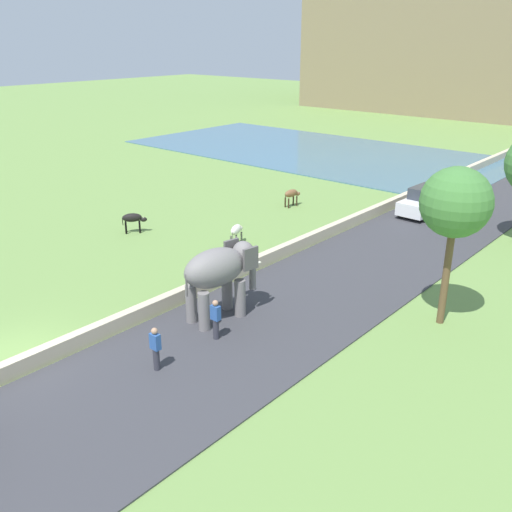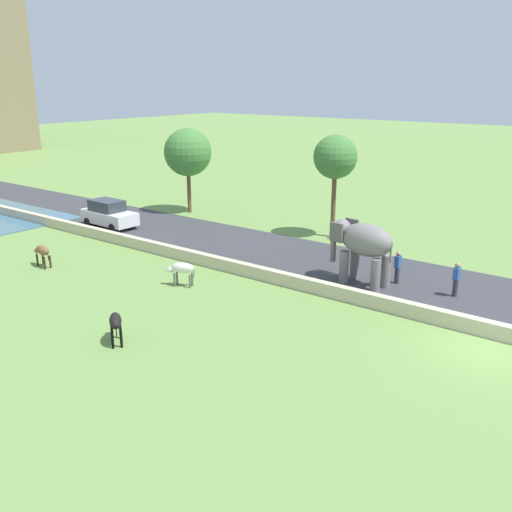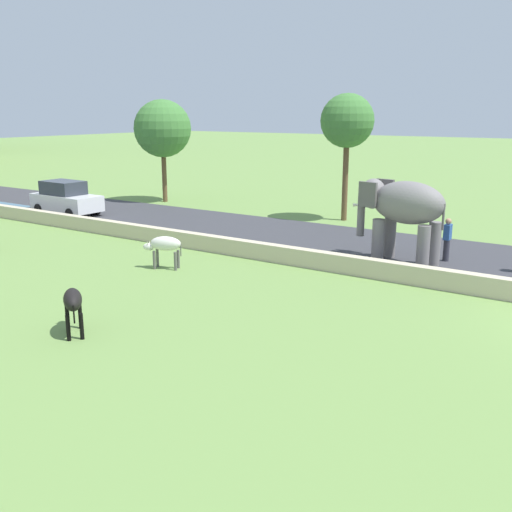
{
  "view_description": "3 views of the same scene",
  "coord_description": "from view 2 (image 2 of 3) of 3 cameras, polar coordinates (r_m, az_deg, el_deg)",
  "views": [
    {
      "loc": [
        17.56,
        -7.3,
        10.51
      ],
      "look_at": [
        2.32,
        10.26,
        1.34
      ],
      "focal_mm": 39.3,
      "sensor_mm": 36.0,
      "label": 1
    },
    {
      "loc": [
        -19.79,
        -4.65,
        9.27
      ],
      "look_at": [
        -0.26,
        10.16,
        1.7
      ],
      "focal_mm": 40.18,
      "sensor_mm": 36.0,
      "label": 2
    },
    {
      "loc": [
        -16.43,
        -0.25,
        5.36
      ],
      "look_at": [
        -2.32,
        9.16,
        1.15
      ],
      "focal_mm": 41.12,
      "sensor_mm": 36.0,
      "label": 3
    }
  ],
  "objects": [
    {
      "name": "road_surface",
      "position": [
        36.16,
        -7.41,
        2.2
      ],
      "size": [
        7.0,
        120.0,
        0.06
      ],
      "primitive_type": "cube",
      "color": "#38383D",
      "rests_on": "ground"
    },
    {
      "name": "person_trailing",
      "position": [
        26.72,
        19.3,
        -2.17
      ],
      "size": [
        0.36,
        0.22,
        1.63
      ],
      "color": "#33333D",
      "rests_on": "ground"
    },
    {
      "name": "car_white",
      "position": [
        38.59,
        -14.45,
        4.08
      ],
      "size": [
        1.9,
        4.05,
        1.8
      ],
      "color": "white",
      "rests_on": "ground"
    },
    {
      "name": "elephant",
      "position": [
        26.91,
        10.52,
        1.26
      ],
      "size": [
        1.78,
        3.56,
        2.99
      ],
      "color": "slate",
      "rests_on": "ground"
    },
    {
      "name": "cow_brown",
      "position": [
        31.39,
        -20.52,
        0.45
      ],
      "size": [
        0.55,
        1.41,
        1.15
      ],
      "color": "brown",
      "rests_on": "ground"
    },
    {
      "name": "person_beside_elephant",
      "position": [
        27.65,
        13.91,
        -1.05
      ],
      "size": [
        0.36,
        0.22,
        1.63
      ],
      "color": "#33333D",
      "rests_on": "ground"
    },
    {
      "name": "cow_white",
      "position": [
        26.86,
        -7.39,
        -1.3
      ],
      "size": [
        0.83,
        1.41,
        1.15
      ],
      "color": "silver",
      "rests_on": "ground"
    },
    {
      "name": "ground_plane",
      "position": [
        22.34,
        21.94,
        -8.7
      ],
      "size": [
        220.0,
        220.0,
        0.0
      ],
      "primitive_type": "plane",
      "color": "#6B8E47"
    },
    {
      "name": "cow_black",
      "position": [
        21.59,
        -13.82,
        -6.38
      ],
      "size": [
        1.12,
        1.3,
        1.15
      ],
      "color": "black",
      "rests_on": "ground"
    },
    {
      "name": "tree_mid",
      "position": [
        41.46,
        -6.81,
        10.19
      ],
      "size": [
        3.37,
        3.37,
        6.03
      ],
      "color": "brown",
      "rests_on": "ground"
    },
    {
      "name": "barrier_wall",
      "position": [
        32.15,
        -9.6,
        0.74
      ],
      "size": [
        0.4,
        110.0,
        0.63
      ],
      "primitive_type": "cube",
      "color": "beige",
      "rests_on": "ground"
    },
    {
      "name": "tree_near",
      "position": [
        34.71,
        7.9,
        9.67
      ],
      "size": [
        2.61,
        2.61,
        6.2
      ],
      "color": "brown",
      "rests_on": "ground"
    }
  ]
}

